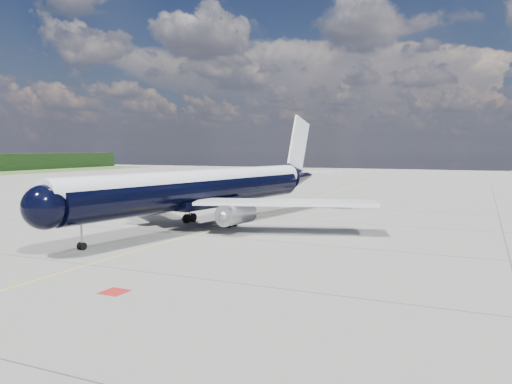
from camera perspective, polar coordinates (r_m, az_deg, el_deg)
ground at (r=70.59m, az=1.09°, el=-2.35°), size 320.00×320.00×0.00m
taxiway_centerline at (r=66.06m, az=-0.62°, el=-2.85°), size 0.16×160.00×0.01m
red_marking at (r=33.26m, az=-15.88°, el=-10.91°), size 1.60×1.60×0.01m
main_airliner at (r=58.96m, az=-5.42°, el=0.45°), size 39.48×48.55×14.08m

